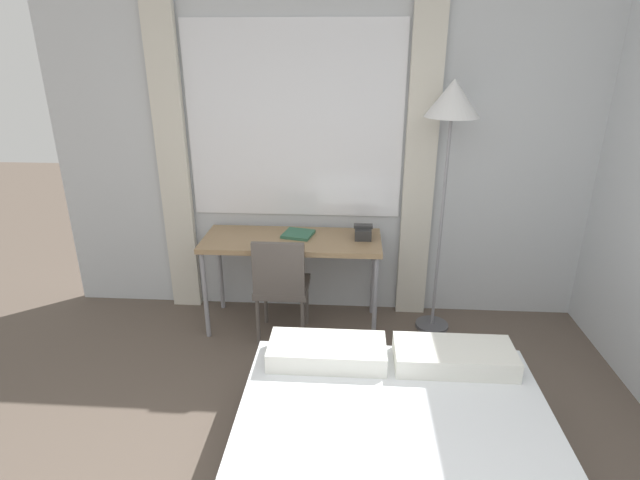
% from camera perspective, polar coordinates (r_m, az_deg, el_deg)
% --- Properties ---
extents(wall_back_with_window, '(4.82, 0.13, 2.70)m').
position_cam_1_polar(wall_back_with_window, '(4.02, 2.63, 9.80)').
color(wall_back_with_window, silver).
rests_on(wall_back_with_window, ground_plane).
extents(desk, '(1.39, 0.54, 0.76)m').
position_cam_1_polar(desk, '(3.90, -3.23, -0.66)').
color(desk, '#937551').
rests_on(desk, ground_plane).
extents(desk_chair, '(0.40, 0.40, 0.86)m').
position_cam_1_polar(desk_chair, '(3.79, -4.47, -4.91)').
color(desk_chair, '#59514C').
rests_on(desk_chair, ground_plane).
extents(standing_lamp, '(0.39, 0.39, 1.95)m').
position_cam_1_polar(standing_lamp, '(3.70, 14.80, 13.67)').
color(standing_lamp, '#4C4C51').
rests_on(standing_lamp, ground_plane).
extents(telephone, '(0.15, 0.18, 0.11)m').
position_cam_1_polar(telephone, '(3.89, 4.94, 0.92)').
color(telephone, '#2D2D2D').
rests_on(telephone, desk).
extents(book, '(0.26, 0.26, 0.02)m').
position_cam_1_polar(book, '(3.93, -2.51, 0.70)').
color(book, '#33664C').
rests_on(book, desk).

